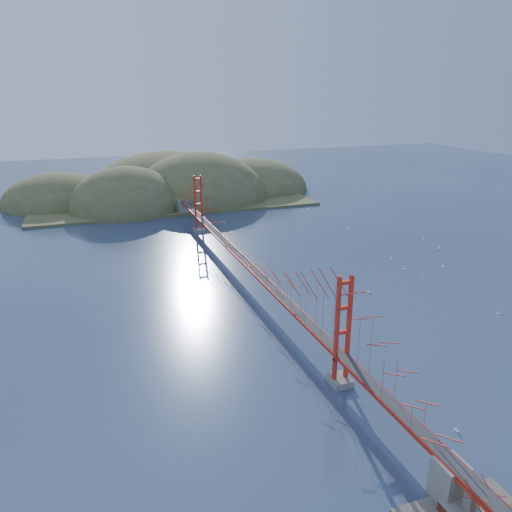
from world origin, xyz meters
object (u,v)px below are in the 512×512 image
object	(u,v)px
bridge	(244,237)
sailboat_0	(339,294)
fort	(470,510)
sailboat_2	(498,313)
sailboat_1	(424,274)

from	to	relation	value
bridge	sailboat_0	size ratio (longest dim) A/B	159.62
sailboat_0	bridge	bearing A→B (deg)	137.90
bridge	fort	xyz separation A→B (m)	(0.40, -47.98, -6.34)
bridge	sailboat_0	bearing A→B (deg)	-42.10
sailboat_2	sailboat_0	bearing A→B (deg)	142.65
bridge	fort	bearing A→B (deg)	-89.52
bridge	sailboat_2	distance (m)	36.55
sailboat_2	fort	bearing A→B (deg)	-137.33
sailboat_2	sailboat_0	distance (m)	21.02
sailboat_2	sailboat_1	bearing A→B (deg)	90.37
bridge	sailboat_0	world-z (taller)	bridge
bridge	sailboat_2	size ratio (longest dim) A/B	166.67
sailboat_1	sailboat_0	world-z (taller)	sailboat_0
bridge	sailboat_1	world-z (taller)	bridge
sailboat_1	fort	bearing A→B (deg)	-123.91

